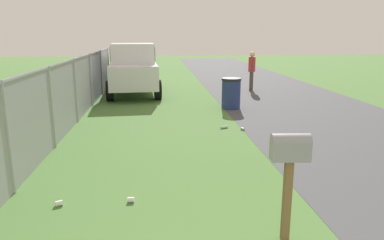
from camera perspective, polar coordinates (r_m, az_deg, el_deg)
The scene contains 9 objects.
mailbox at distance 4.43m, azimuth 15.12°, elevation -5.61°, with size 0.23×0.46×1.36m.
pickup_truck at distance 15.32m, azimuth -9.22°, elevation 8.14°, with size 5.09×2.31×2.09m.
trash_bin at distance 12.29m, azimuth 6.16°, elevation 4.20°, with size 0.66×0.66×1.03m.
pedestrian at distance 16.21m, azimuth 9.38°, elevation 8.02°, with size 0.45×0.35×1.71m.
fence_section at distance 9.66m, azimuth -19.35°, elevation 3.71°, with size 16.97×0.07×1.81m.
litter_bottle_by_mailbox at distance 9.77m, azimuth 5.07°, elevation -1.11°, with size 0.07×0.07×0.22m, color #B2D8BF.
litter_cup_midfield_a at distance 5.68m, azimuth -9.59°, elevation -12.27°, with size 0.08×0.08×0.10m, color white.
litter_cup_far_scatter at distance 5.85m, azimuth -20.19°, elevation -12.19°, with size 0.08×0.08×0.10m, color white.
litter_can_near_hydrant at distance 9.65m, azimuth 7.96°, elevation -1.39°, with size 0.07×0.07×0.12m, color silver.
Camera 1 is at (-0.75, 0.88, 2.50)m, focal length 33.92 mm.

